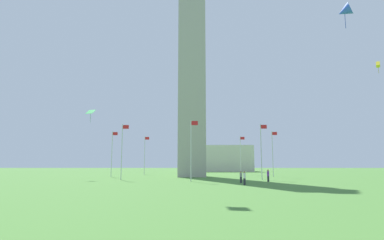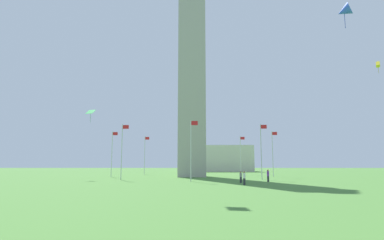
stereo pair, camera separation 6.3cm
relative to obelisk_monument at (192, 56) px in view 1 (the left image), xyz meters
The scene contains 17 objects.
ground_plane 25.20m from the obelisk_monument, ahead, with size 260.00×260.00×0.00m, color #477A33.
obelisk_monument is the anchor object (origin of this frame).
flagpole_n 26.01m from the obelisk_monument, ahead, with size 1.12×0.14×9.14m.
flagpole_ne 26.00m from the obelisk_monument, 44.87° to the left, with size 1.12×0.14×9.14m.
flagpole_e 25.98m from the obelisk_monument, 89.81° to the left, with size 1.12×0.14×9.14m.
flagpole_se 25.95m from the obelisk_monument, 134.87° to the left, with size 1.12×0.14×9.14m.
flagpole_s 25.94m from the obelisk_monument, behind, with size 1.12×0.14×9.14m.
flagpole_sw 25.95m from the obelisk_monument, 134.87° to the right, with size 1.12×0.14×9.14m.
flagpole_w 25.98m from the obelisk_monument, 89.81° to the right, with size 1.12×0.14×9.14m.
flagpole_nw 26.00m from the obelisk_monument, 44.87° to the right, with size 1.12×0.14×9.14m.
person_gray_shirt 32.13m from the obelisk_monument, 70.81° to the right, with size 0.32×0.32×1.60m.
person_purple_shirt 31.76m from the obelisk_monument, 56.77° to the right, with size 0.32×0.32×1.78m.
person_white_shirt 34.65m from the obelisk_monument, 74.21° to the right, with size 0.32×0.32×1.69m.
kite_yellow_box 34.93m from the obelisk_monument, 41.23° to the right, with size 0.85×0.94×1.70m.
kite_green_diamond 23.94m from the obelisk_monument, 156.87° to the right, with size 1.71×1.52×2.48m.
kite_blue_delta 41.06m from the obelisk_monument, 70.48° to the right, with size 1.67×1.64×2.21m.
distant_building 47.80m from the obelisk_monument, 79.31° to the left, with size 23.14×12.26×8.56m.
Camera 1 is at (0.60, -61.99, 2.60)m, focal length 28.53 mm.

